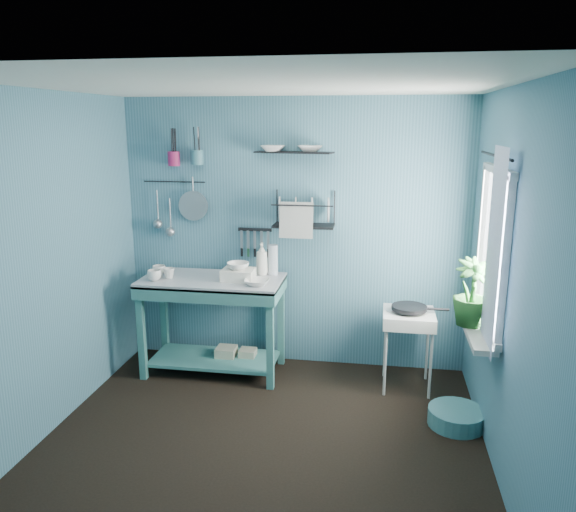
% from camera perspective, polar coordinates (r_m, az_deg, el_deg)
% --- Properties ---
extents(floor, '(3.20, 3.20, 0.00)m').
position_cam_1_polar(floor, '(4.30, -2.65, -18.42)').
color(floor, black).
rests_on(floor, ground).
extents(ceiling, '(3.20, 3.20, 0.00)m').
position_cam_1_polar(ceiling, '(3.67, -3.09, 17.01)').
color(ceiling, silver).
rests_on(ceiling, ground).
extents(wall_back, '(3.20, 0.00, 3.20)m').
position_cam_1_polar(wall_back, '(5.23, 0.63, 2.18)').
color(wall_back, '#3C6A7C').
rests_on(wall_back, ground).
extents(wall_front, '(3.20, 0.00, 3.20)m').
position_cam_1_polar(wall_front, '(2.44, -10.49, -11.49)').
color(wall_front, '#3C6A7C').
rests_on(wall_front, ground).
extents(wall_left, '(0.00, 3.00, 3.00)m').
position_cam_1_polar(wall_left, '(4.42, -23.60, -1.07)').
color(wall_left, '#3C6A7C').
rests_on(wall_left, ground).
extents(wall_right, '(0.00, 3.00, 3.00)m').
position_cam_1_polar(wall_right, '(3.80, 21.46, -3.08)').
color(wall_right, '#3C6A7C').
rests_on(wall_right, ground).
extents(work_counter, '(1.30, 0.69, 0.90)m').
position_cam_1_polar(work_counter, '(5.25, -7.58, -6.99)').
color(work_counter, '#377571').
rests_on(work_counter, floor).
extents(mug_left, '(0.12, 0.12, 0.10)m').
position_cam_1_polar(mug_left, '(5.11, -13.43, -1.93)').
color(mug_left, silver).
rests_on(mug_left, work_counter).
extents(mug_mid, '(0.14, 0.14, 0.09)m').
position_cam_1_polar(mug_mid, '(5.17, -11.98, -1.72)').
color(mug_mid, silver).
rests_on(mug_mid, work_counter).
extents(mug_right, '(0.17, 0.17, 0.10)m').
position_cam_1_polar(mug_right, '(5.26, -12.96, -1.47)').
color(mug_right, silver).
rests_on(mug_right, work_counter).
extents(wash_tub, '(0.28, 0.22, 0.10)m').
position_cam_1_polar(wash_tub, '(5.01, -5.08, -1.90)').
color(wash_tub, silver).
rests_on(wash_tub, work_counter).
extents(tub_bowl, '(0.20, 0.19, 0.06)m').
position_cam_1_polar(tub_bowl, '(4.99, -5.10, -1.01)').
color(tub_bowl, silver).
rests_on(tub_bowl, wash_tub).
extents(soap_bottle, '(0.11, 0.12, 0.30)m').
position_cam_1_polar(soap_bottle, '(5.15, -2.67, -0.29)').
color(soap_bottle, silver).
rests_on(soap_bottle, work_counter).
extents(water_bottle, '(0.09, 0.09, 0.28)m').
position_cam_1_polar(water_bottle, '(5.16, -1.53, -0.38)').
color(water_bottle, silver).
rests_on(water_bottle, work_counter).
extents(counter_bowl, '(0.22, 0.22, 0.05)m').
position_cam_1_polar(counter_bowl, '(4.85, -3.17, -2.68)').
color(counter_bowl, silver).
rests_on(counter_bowl, work_counter).
extents(hotplate_stand, '(0.48, 0.48, 0.69)m').
position_cam_1_polar(hotplate_stand, '(5.04, 12.01, -9.31)').
color(hotplate_stand, beige).
rests_on(hotplate_stand, floor).
extents(frying_pan, '(0.30, 0.30, 0.03)m').
position_cam_1_polar(frying_pan, '(4.91, 12.22, -5.17)').
color(frying_pan, black).
rests_on(frying_pan, hotplate_stand).
extents(knife_strip, '(0.32, 0.02, 0.03)m').
position_cam_1_polar(knife_strip, '(5.26, -3.38, 2.70)').
color(knife_strip, black).
rests_on(knife_strip, wall_back).
extents(dish_rack, '(0.55, 0.25, 0.32)m').
position_cam_1_polar(dish_rack, '(5.05, 1.62, 4.77)').
color(dish_rack, black).
rests_on(dish_rack, wall_back).
extents(upper_shelf, '(0.72, 0.30, 0.01)m').
position_cam_1_polar(upper_shelf, '(5.04, 0.59, 10.48)').
color(upper_shelf, black).
rests_on(upper_shelf, wall_back).
extents(shelf_bowl_left, '(0.22, 0.22, 0.05)m').
position_cam_1_polar(shelf_bowl_left, '(5.07, -1.56, 11.25)').
color(shelf_bowl_left, silver).
rests_on(shelf_bowl_left, upper_shelf).
extents(shelf_bowl_right, '(0.23, 0.23, 0.05)m').
position_cam_1_polar(shelf_bowl_right, '(5.02, 2.25, 11.15)').
color(shelf_bowl_right, silver).
rests_on(shelf_bowl_right, upper_shelf).
extents(utensil_cup_magenta, '(0.11, 0.11, 0.13)m').
position_cam_1_polar(utensil_cup_magenta, '(5.35, -11.53, 9.66)').
color(utensil_cup_magenta, '#971C4F').
rests_on(utensil_cup_magenta, wall_back).
extents(utensil_cup_teal, '(0.11, 0.11, 0.13)m').
position_cam_1_polar(utensil_cup_teal, '(5.28, -9.21, 9.85)').
color(utensil_cup_teal, '#3B6F7B').
rests_on(utensil_cup_teal, wall_back).
extents(colander, '(0.28, 0.03, 0.28)m').
position_cam_1_polar(colander, '(5.37, -9.61, 5.05)').
color(colander, '#94969C').
rests_on(colander, wall_back).
extents(ladle_outer, '(0.01, 0.01, 0.30)m').
position_cam_1_polar(ladle_outer, '(5.51, -13.12, 4.97)').
color(ladle_outer, '#94969C').
rests_on(ladle_outer, wall_back).
extents(ladle_inner, '(0.01, 0.01, 0.30)m').
position_cam_1_polar(ladle_inner, '(5.47, -11.88, 4.20)').
color(ladle_inner, '#94969C').
rests_on(ladle_inner, wall_back).
extents(hook_rail, '(0.60, 0.01, 0.01)m').
position_cam_1_polar(hook_rail, '(5.42, -11.47, 7.40)').
color(hook_rail, black).
rests_on(hook_rail, wall_back).
extents(window_glass, '(0.00, 1.10, 1.10)m').
position_cam_1_polar(window_glass, '(4.19, 20.22, 0.61)').
color(window_glass, white).
rests_on(window_glass, wall_right).
extents(windowsill, '(0.16, 0.95, 0.04)m').
position_cam_1_polar(windowsill, '(4.34, 18.48, -6.96)').
color(windowsill, beige).
rests_on(windowsill, wall_right).
extents(curtain, '(0.00, 1.35, 1.35)m').
position_cam_1_polar(curtain, '(3.88, 20.12, 0.41)').
color(curtain, white).
rests_on(curtain, wall_right).
extents(curtain_rod, '(0.02, 1.05, 0.02)m').
position_cam_1_polar(curtain_rod, '(4.10, 20.33, 9.54)').
color(curtain_rod, black).
rests_on(curtain_rod, wall_right).
extents(potted_plant, '(0.36, 0.36, 0.49)m').
position_cam_1_polar(potted_plant, '(4.26, 18.17, -3.53)').
color(potted_plant, '#245A24').
rests_on(potted_plant, windowsill).
extents(storage_tin_large, '(0.18, 0.18, 0.22)m').
position_cam_1_polar(storage_tin_large, '(5.39, -6.28, -10.28)').
color(storage_tin_large, tan).
rests_on(storage_tin_large, floor).
extents(storage_tin_small, '(0.15, 0.15, 0.20)m').
position_cam_1_polar(storage_tin_small, '(5.37, -4.10, -10.43)').
color(storage_tin_small, tan).
rests_on(storage_tin_small, floor).
extents(floor_basin, '(0.43, 0.43, 0.13)m').
position_cam_1_polar(floor_basin, '(4.66, 16.74, -15.41)').
color(floor_basin, teal).
rests_on(floor_basin, floor).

